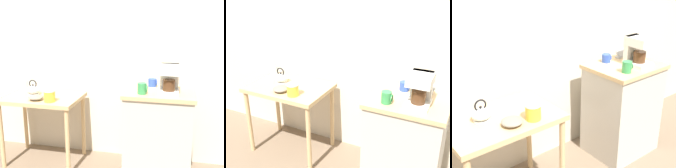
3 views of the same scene
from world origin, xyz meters
TOP-DOWN VIEW (x-y plane):
  - ground_plane at (0.00, 0.00)m, footprint 8.00×8.00m
  - back_wall at (0.10, 0.41)m, footprint 4.40×0.10m
  - wooden_table at (-0.67, 0.03)m, footprint 0.81×0.56m
  - kitchen_counter at (0.57, -0.04)m, footprint 0.64×0.53m
  - bowl_stoneware at (-0.66, -0.12)m, footprint 0.15×0.15m
  - teakettle at (-0.79, 0.07)m, footprint 0.17×0.14m
  - glass_carafe_vase at (-0.98, 0.20)m, footprint 0.09×0.09m
  - canister_enamel at (-0.50, -0.14)m, footprint 0.11×0.11m
  - coffee_maker at (0.65, -0.10)m, footprint 0.18×0.22m
  - mug_blue at (0.49, 0.11)m, footprint 0.09×0.08m
  - mug_tall_green at (0.42, -0.19)m, footprint 0.09×0.08m
  - table_clock at (0.68, 0.12)m, footprint 0.10×0.05m

SIDE VIEW (x-z plane):
  - ground_plane at x=0.00m, z-range 0.00..0.00m
  - kitchen_counter at x=0.57m, z-range 0.00..0.90m
  - wooden_table at x=-0.67m, z-range 0.27..1.01m
  - bowl_stoneware at x=-0.66m, z-range 0.75..0.80m
  - teakettle at x=-0.79m, z-range 0.72..0.88m
  - canister_enamel at x=-0.50m, z-range 0.75..0.87m
  - glass_carafe_vase at x=-0.98m, z-range 0.72..0.90m
  - mug_blue at x=0.49m, z-range 0.90..0.97m
  - mug_tall_green at x=0.42m, z-range 0.90..1.00m
  - table_clock at x=0.68m, z-range 0.89..1.01m
  - coffee_maker at x=0.65m, z-range 0.91..1.17m
  - back_wall at x=0.10m, z-range 0.00..2.80m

